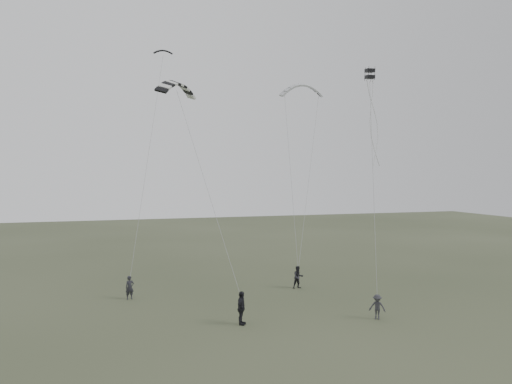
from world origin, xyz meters
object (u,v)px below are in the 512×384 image
object	(u,v)px
kite_pale_large	(302,85)
flyer_far	(377,307)
flyer_right	(298,277)
flyer_left	(130,288)
kite_dark_small	(163,51)
kite_box	(370,74)
flyer_center	(241,308)
kite_striped	(177,83)

from	to	relation	value
kite_pale_large	flyer_far	bearing A→B (deg)	-86.48
flyer_right	flyer_far	xyz separation A→B (m)	(1.41, -8.94, -0.11)
flyer_left	flyer_right	distance (m)	12.41
flyer_far	kite_dark_small	bearing A→B (deg)	163.08
flyer_right	kite_box	distance (m)	15.73
flyer_left	kite_box	bearing A→B (deg)	-26.55
kite_dark_small	kite_pale_large	xyz separation A→B (m)	(12.53, 0.85, -1.96)
flyer_far	flyer_right	bearing A→B (deg)	137.08
kite_dark_small	flyer_far	bearing A→B (deg)	-50.10
flyer_center	flyer_far	bearing A→B (deg)	-68.06
flyer_left	kite_pale_large	world-z (taller)	kite_pale_large
flyer_right	kite_pale_large	size ratio (longest dim) A/B	0.43
flyer_far	kite_dark_small	size ratio (longest dim) A/B	0.98
flyer_center	kite_box	bearing A→B (deg)	-40.36
kite_pale_large	flyer_right	bearing A→B (deg)	-104.29
kite_striped	kite_pale_large	bearing A→B (deg)	-7.02
flyer_center	kite_striped	distance (m)	15.26
kite_pale_large	kite_dark_small	bearing A→B (deg)	-166.11
flyer_left	kite_striped	world-z (taller)	kite_striped
kite_striped	flyer_left	bearing A→B (deg)	105.83
flyer_far	kite_box	bearing A→B (deg)	103.91
flyer_center	kite_box	size ratio (longest dim) A/B	2.85
flyer_right	flyer_center	bearing A→B (deg)	-132.49
flyer_left	kite_dark_small	world-z (taller)	kite_dark_small
kite_box	kite_pale_large	bearing A→B (deg)	96.32
flyer_far	kite_box	xyz separation A→B (m)	(2.09, 4.66, 14.83)
flyer_center	flyer_far	size ratio (longest dim) A/B	1.30
flyer_left	kite_pale_large	bearing A→B (deg)	13.32
kite_dark_small	flyer_center	bearing A→B (deg)	-74.27
kite_striped	flyer_center	bearing A→B (deg)	-107.22
kite_pale_large	kite_striped	size ratio (longest dim) A/B	1.17
flyer_far	kite_pale_large	world-z (taller)	kite_pale_large
flyer_center	flyer_far	distance (m)	8.16
flyer_far	kite_striped	size ratio (longest dim) A/B	0.45
flyer_right	kite_box	xyz separation A→B (m)	(3.51, -4.28, 14.72)
flyer_left	flyer_right	world-z (taller)	flyer_right
flyer_right	kite_pale_large	distance (m)	17.74
flyer_left	kite_pale_large	size ratio (longest dim) A/B	0.41
flyer_far	kite_striped	xyz separation A→B (m)	(-10.78, 7.43, 13.97)
flyer_center	kite_box	xyz separation A→B (m)	(10.13, 3.27, 14.61)
kite_pale_large	kite_box	bearing A→B (deg)	-78.70
flyer_left	kite_box	distance (m)	22.21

